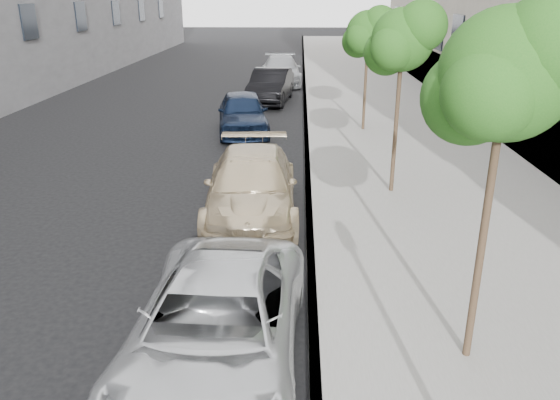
# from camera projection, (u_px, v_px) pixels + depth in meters

# --- Properties ---
(sidewalk) EXTENTS (6.40, 72.00, 0.14)m
(sidewalk) POSITION_uv_depth(u_px,v_px,m) (365.00, 88.00, 28.30)
(sidewalk) COLOR gray
(sidewalk) RESTS_ON ground
(curb) EXTENTS (0.15, 72.00, 0.14)m
(curb) POSITION_uv_depth(u_px,v_px,m) (304.00, 88.00, 28.40)
(curb) COLOR #9E9B93
(curb) RESTS_ON ground
(tree_near) EXTENTS (1.80, 1.60, 4.57)m
(tree_near) POSITION_uv_depth(u_px,v_px,m) (509.00, 74.00, 5.98)
(tree_near) COLOR #38281C
(tree_near) RESTS_ON sidewalk
(tree_mid) EXTENTS (1.73, 1.53, 4.41)m
(tree_mid) POSITION_uv_depth(u_px,v_px,m) (404.00, 40.00, 12.10)
(tree_mid) COLOR #38281C
(tree_mid) RESTS_ON sidewalk
(tree_far) EXTENTS (1.79, 1.59, 4.17)m
(tree_far) POSITION_uv_depth(u_px,v_px,m) (369.00, 33.00, 18.27)
(tree_far) COLOR #38281C
(tree_far) RESTS_ON sidewalk
(minivan) EXTENTS (2.30, 4.72, 1.29)m
(minivan) POSITION_uv_depth(u_px,v_px,m) (216.00, 327.00, 6.99)
(minivan) COLOR silver
(minivan) RESTS_ON ground
(suv) EXTENTS (2.19, 4.90, 1.40)m
(suv) POSITION_uv_depth(u_px,v_px,m) (251.00, 186.00, 11.95)
(suv) COLOR #CBB791
(suv) RESTS_ON ground
(sedan_blue) EXTENTS (2.26, 4.41, 1.44)m
(sedan_blue) POSITION_uv_depth(u_px,v_px,m) (243.00, 113.00, 19.21)
(sedan_blue) COLOR black
(sedan_blue) RESTS_ON ground
(sedan_black) EXTENTS (2.06, 4.67, 1.49)m
(sedan_black) POSITION_uv_depth(u_px,v_px,m) (271.00, 86.00, 24.62)
(sedan_black) COLOR black
(sedan_black) RESTS_ON ground
(sedan_rear) EXTENTS (2.36, 5.20, 1.48)m
(sedan_rear) POSITION_uv_depth(u_px,v_px,m) (281.00, 70.00, 29.66)
(sedan_rear) COLOR #93959A
(sedan_rear) RESTS_ON ground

